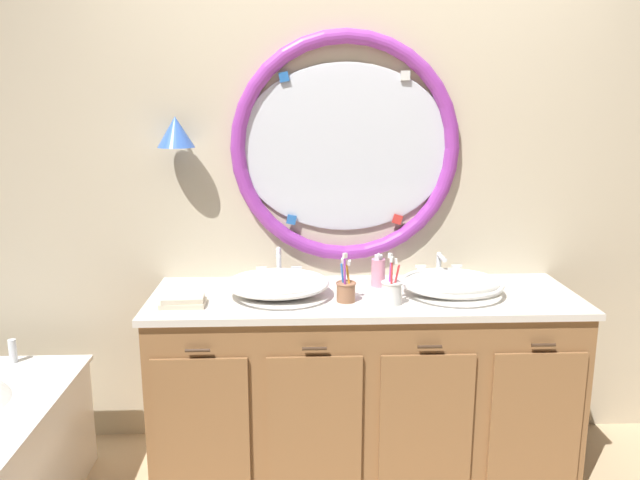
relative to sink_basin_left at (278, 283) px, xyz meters
The scene contains 10 objects.
back_wall_assembly 0.67m from the sink_basin_left, 43.83° to the left, with size 6.40×0.26×2.60m.
vanity_counter 0.62m from the sink_basin_left, ahead, with size 1.92×0.65×0.85m.
sink_basin_left is the anchor object (origin of this frame).
sink_basin_right 0.78m from the sink_basin_left, ahead, with size 0.46×0.46×0.11m.
faucet_set_left 0.25m from the sink_basin_left, 90.00° to the left, with size 0.22×0.15×0.17m.
faucet_set_right 0.82m from the sink_basin_left, 17.62° to the left, with size 0.23×0.14×0.14m.
toothbrush_holder_left 0.31m from the sink_basin_left, 14.61° to the right, with size 0.09×0.09×0.22m.
toothbrush_holder_right 0.50m from the sink_basin_left, 14.26° to the right, with size 0.09×0.09×0.22m.
soap_dispenser 0.49m from the sink_basin_left, 17.35° to the left, with size 0.07×0.07×0.16m.
folded_hand_towel 0.42m from the sink_basin_left, 164.53° to the right, with size 0.19×0.12×0.04m.
Camera 1 is at (-0.31, -2.42, 1.69)m, focal length 34.79 mm.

